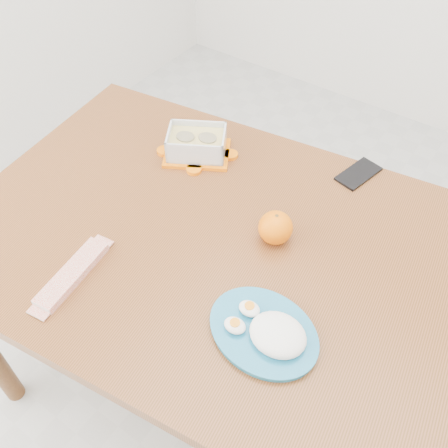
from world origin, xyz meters
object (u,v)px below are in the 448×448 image
Objects in this scene: orange_fruit at (275,228)px; smartphone at (358,174)px; rice_plate at (268,331)px; food_container at (197,144)px; dining_table at (224,262)px.

orange_fruit is 0.35m from smartphone.
smartphone is (0.07, 0.34, -0.04)m from orange_fruit.
rice_plate reaches higher than smartphone.
rice_plate is 0.59m from smartphone.
rice_plate is (0.13, -0.24, -0.02)m from orange_fruit.
food_container reaches higher than rice_plate.
rice_plate reaches higher than dining_table.
smartphone is at bearing 103.50° from rice_plate.
smartphone is (0.42, 0.19, -0.03)m from food_container.
food_container is at bearing 131.08° from dining_table.
smartphone is at bearing 60.67° from dining_table.
food_container is 2.74× the size of orange_fruit.
food_container is at bearing 156.75° from orange_fruit.
food_container is 0.39m from orange_fruit.
dining_table is 0.46m from smartphone.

